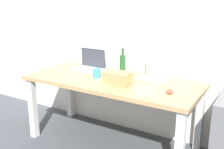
{
  "coord_description": "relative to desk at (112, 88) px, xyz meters",
  "views": [
    {
      "loc": [
        1.36,
        -2.29,
        1.54
      ],
      "look_at": [
        0.0,
        0.0,
        0.77
      ],
      "focal_mm": 43.94,
      "sensor_mm": 36.0,
      "label": 1
    }
  ],
  "objects": [
    {
      "name": "ground_plane",
      "position": [
        0.0,
        0.0,
        -0.63
      ],
      "size": [
        8.0,
        8.0,
        0.0
      ],
      "primitive_type": "plane",
      "color": "#42474C"
    },
    {
      "name": "back_wall",
      "position": [
        0.0,
        0.44,
        0.67
      ],
      "size": [
        5.2,
        0.08,
        2.6
      ],
      "primitive_type": "cube",
      "color": "silver",
      "rests_on": "ground"
    },
    {
      "name": "desk",
      "position": [
        0.0,
        0.0,
        0.0
      ],
      "size": [
        1.78,
        0.76,
        0.72
      ],
      "color": "tan",
      "rests_on": "ground"
    },
    {
      "name": "laptop_left",
      "position": [
        -0.42,
        0.2,
        0.14
      ],
      "size": [
        0.33,
        0.23,
        0.23
      ],
      "color": "silver",
      "rests_on": "desk"
    },
    {
      "name": "laptop_right",
      "position": [
        0.37,
        0.21,
        0.14
      ],
      "size": [
        0.34,
        0.28,
        0.22
      ],
      "color": "gray",
      "rests_on": "desk"
    },
    {
      "name": "beer_bottle",
      "position": [
        -0.02,
        0.26,
        0.2
      ],
      "size": [
        0.06,
        0.06,
        0.27
      ],
      "color": "#1E5123",
      "rests_on": "desk"
    },
    {
      "name": "computer_mouse",
      "position": [
        0.64,
        -0.1,
        0.11
      ],
      "size": [
        0.08,
        0.11,
        0.03
      ],
      "primitive_type": "ellipsoid",
      "rotation": [
        0.0,
        0.0,
        0.19
      ],
      "color": "#D84C38",
      "rests_on": "desk"
    },
    {
      "name": "cardboard_box",
      "position": [
        0.13,
        -0.13,
        0.15
      ],
      "size": [
        0.26,
        0.16,
        0.13
      ],
      "primitive_type": "cube",
      "rotation": [
        0.0,
        0.0,
        -0.01
      ],
      "color": "tan",
      "rests_on": "desk"
    },
    {
      "name": "coffee_mug",
      "position": [
        -0.16,
        -0.03,
        0.14
      ],
      "size": [
        0.08,
        0.08,
        0.09
      ],
      "primitive_type": "cylinder",
      "color": "#338CC6",
      "rests_on": "desk"
    },
    {
      "name": "paper_sheet_center",
      "position": [
        0.02,
        -0.08,
        0.09
      ],
      "size": [
        0.27,
        0.34,
        0.0
      ],
      "primitive_type": "cube",
      "rotation": [
        0.0,
        0.0,
        -0.23
      ],
      "color": "#F4E06B",
      "rests_on": "desk"
    },
    {
      "name": "paper_sheet_front_right",
      "position": [
        0.43,
        -0.14,
        0.09
      ],
      "size": [
        0.26,
        0.33,
        0.0
      ],
      "primitive_type": "cube",
      "rotation": [
        0.0,
        0.0,
        0.16
      ],
      "color": "#F4E06B",
      "rests_on": "desk"
    }
  ]
}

